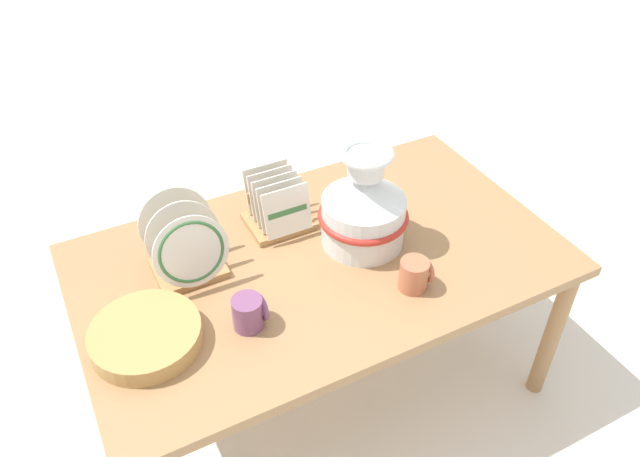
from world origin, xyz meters
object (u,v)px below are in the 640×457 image
Objects in this scene: ceramic_vase at (364,206)px; mug_plum_glaze at (249,312)px; wicker_charger_stack at (146,336)px; dish_rack_square_plates at (278,209)px; mug_terracotta_glaze at (415,274)px; dish_rack_round_plates at (187,250)px.

ceramic_vase is 3.48× the size of mug_plum_glaze.
wicker_charger_stack is (-0.72, -0.10, -0.11)m from ceramic_vase.
dish_rack_square_plates is 0.69× the size of wicker_charger_stack.
mug_terracotta_glaze is at bearing -62.72° from dish_rack_square_plates.
ceramic_vase reaches higher than wicker_charger_stack.
mug_plum_glaze is at bearing 170.49° from mug_terracotta_glaze.
dish_rack_square_plates is at bearing 117.28° from mug_terracotta_glaze.
wicker_charger_stack is 0.28m from mug_plum_glaze.
dish_rack_round_plates is 1.19× the size of dish_rack_square_plates.
ceramic_vase is 1.14× the size of wicker_charger_stack.
mug_terracotta_glaze is 1.00× the size of mug_plum_glaze.
dish_rack_round_plates is (-0.53, 0.10, -0.05)m from ceramic_vase.
dish_rack_round_plates is at bearing 168.87° from ceramic_vase.
dish_rack_round_plates reaches higher than mug_plum_glaze.
dish_rack_square_plates is at bearing 135.39° from ceramic_vase.
mug_plum_glaze is at bearing -159.50° from ceramic_vase.
dish_rack_square_plates is 0.44m from mug_plum_glaze.
dish_rack_round_plates is at bearing -164.23° from dish_rack_square_plates.
mug_plum_glaze is (-0.25, -0.37, -0.01)m from dish_rack_square_plates.
wicker_charger_stack is 3.06× the size of mug_terracotta_glaze.
mug_plum_glaze is (0.27, -0.07, 0.02)m from wicker_charger_stack.
wicker_charger_stack is at bearing -132.06° from dish_rack_round_plates.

